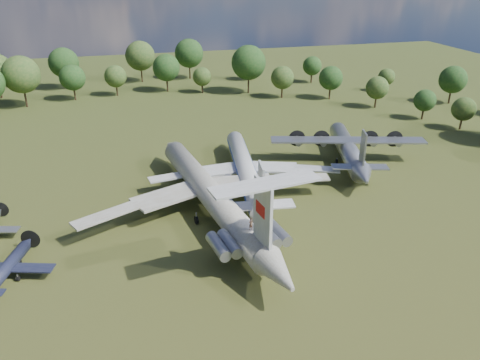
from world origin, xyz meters
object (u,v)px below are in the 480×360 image
object	(u,v)px
il62_airliner	(211,198)
an12_transport	(348,152)
person_on_il62	(251,224)
tu104_jet	(246,174)
small_prop_west	(6,271)

from	to	relation	value
il62_airliner	an12_transport	bearing A→B (deg)	15.53
an12_transport	person_on_il62	distance (m)	41.64
tu104_jet	an12_transport	xyz separation A→B (m)	(23.13, 5.43, -0.03)
small_prop_west	person_on_il62	bearing A→B (deg)	8.00
an12_transport	small_prop_west	world-z (taller)	an12_transport
tu104_jet	person_on_il62	bearing A→B (deg)	-96.49
an12_transport	small_prop_west	size ratio (longest dim) A/B	2.15
il62_airliner	person_on_il62	world-z (taller)	person_on_il62
il62_airliner	tu104_jet	size ratio (longest dim) A/B	1.21
small_prop_west	person_on_il62	size ratio (longest dim) A/B	9.38
il62_airliner	tu104_jet	world-z (taller)	il62_airliner
il62_airliner	person_on_il62	bearing A→B (deg)	-90.00
an12_transport	person_on_il62	xyz separation A→B (m)	(-29.01, -29.59, 4.10)
il62_airliner	an12_transport	world-z (taller)	il62_airliner
il62_airliner	tu104_jet	bearing A→B (deg)	37.97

